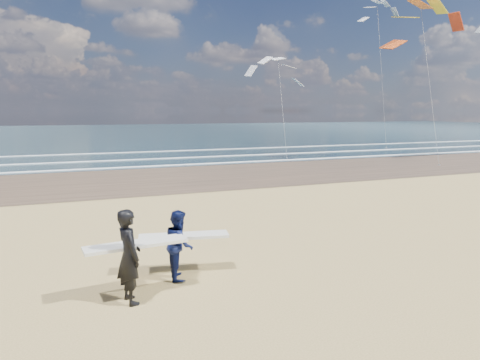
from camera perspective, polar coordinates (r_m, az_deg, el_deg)
name	(u,v)px	position (r m, az deg, el deg)	size (l,w,h in m)	color
wet_sand_strip	(377,165)	(33.72, 17.82, 1.97)	(220.00, 12.00, 0.01)	#4C3A28
ocean	(192,132)	(82.81, -6.43, 6.39)	(220.00, 100.00, 0.02)	#192F37
foam_breakers	(309,152)	(41.99, 9.15, 3.70)	(220.00, 11.70, 0.05)	white
surfer_near	(130,255)	(9.34, -14.48, -9.67)	(2.24, 1.14, 2.01)	black
surfer_far	(180,244)	(10.46, -8.05, -8.40)	(2.26, 1.26, 1.67)	#0B1340
kite_0	(426,52)	(37.32, 23.54, 15.38)	(7.91, 4.97, 13.79)	slate
kite_1	(281,95)	(38.67, 5.52, 11.28)	(5.75, 4.73, 9.79)	slate
kite_5	(381,65)	(50.82, 18.30, 14.36)	(5.26, 4.68, 16.98)	slate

